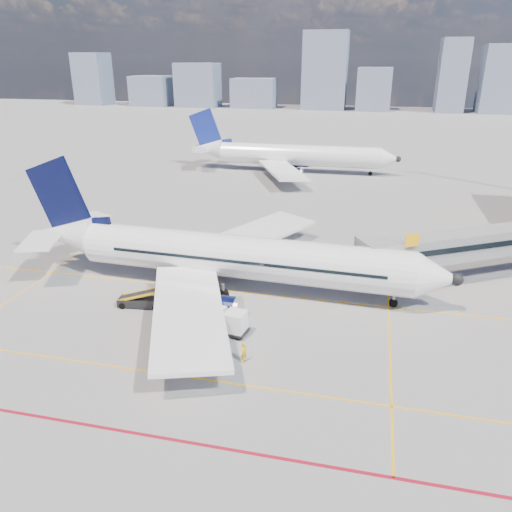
{
  "coord_description": "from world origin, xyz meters",
  "views": [
    {
      "loc": [
        11.47,
        -33.36,
        20.78
      ],
      "look_at": [
        1.89,
        7.6,
        4.0
      ],
      "focal_mm": 35.0,
      "sensor_mm": 36.0,
      "label": 1
    }
  ],
  "objects": [
    {
      "name": "baggage_tug",
      "position": [
        0.47,
        -2.85,
        0.83
      ],
      "size": [
        2.7,
        1.89,
        1.74
      ],
      "rotation": [
        0.0,
        0.0,
        -0.17
      ],
      "color": "white",
      "rests_on": "ground"
    },
    {
      "name": "belt_loader",
      "position": [
        -7.47,
        3.18,
        0.61
      ],
      "size": [
        5.89,
        1.96,
        2.37
      ],
      "rotation": [
        0.0,
        0.0,
        0.11
      ],
      "color": "black",
      "rests_on": "ground"
    },
    {
      "name": "main_aircraft",
      "position": [
        -1.55,
        8.84,
        3.22
      ],
      "size": [
        42.19,
        36.75,
        12.3
      ],
      "rotation": [
        0.0,
        0.0,
        -0.04
      ],
      "color": "white",
      "rests_on": "ground"
    },
    {
      "name": "second_aircraft",
      "position": [
        -4.23,
        62.29,
        3.22
      ],
      "size": [
        41.08,
        35.8,
        11.97
      ],
      "rotation": [
        0.0,
        0.0,
        0.01
      ],
      "color": "white",
      "rests_on": "ground"
    },
    {
      "name": "jet_bridge",
      "position": [
        23.51,
        16.91,
        3.74
      ],
      "size": [
        23.55,
        15.78,
        6.3
      ],
      "color": "#999BA1",
      "rests_on": "ground"
    },
    {
      "name": "distant_skyline",
      "position": [
        8.23,
        190.0,
        11.25
      ],
      "size": [
        253.32,
        14.64,
        31.13
      ],
      "color": "slate",
      "rests_on": "ground"
    },
    {
      "name": "cargo_dolly",
      "position": [
        1.01,
        0.44,
        1.11
      ],
      "size": [
        3.9,
        2.18,
        2.03
      ],
      "rotation": [
        0.0,
        0.0,
        -0.15
      ],
      "color": "black",
      "rests_on": "ground"
    },
    {
      "name": "apron_markings",
      "position": [
        -0.58,
        -3.91,
        0.01
      ],
      "size": [
        90.0,
        35.12,
        0.01
      ],
      "color": "#FFB00D",
      "rests_on": "ground"
    },
    {
      "name": "ramp_worker",
      "position": [
        3.53,
        -3.24,
        0.81
      ],
      "size": [
        0.57,
        0.69,
        1.61
      ],
      "primitive_type": "imported",
      "rotation": [
        0.0,
        0.0,
        1.2
      ],
      "color": "gold",
      "rests_on": "ground"
    },
    {
      "name": "ground",
      "position": [
        0.0,
        0.0,
        0.0
      ],
      "size": [
        420.0,
        420.0,
        0.0
      ],
      "primitive_type": "plane",
      "color": "gray",
      "rests_on": "ground"
    }
  ]
}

